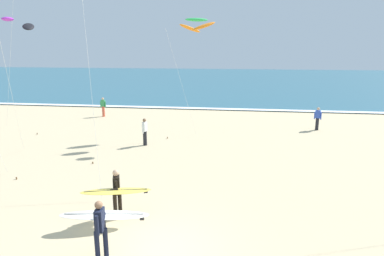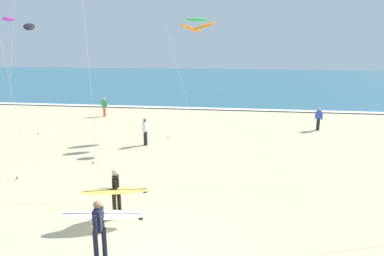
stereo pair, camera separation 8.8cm
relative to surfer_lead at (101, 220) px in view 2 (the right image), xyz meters
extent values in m
cube|color=#2D6075|center=(0.92, 52.26, -1.01)|extent=(160.00, 60.00, 0.08)
cube|color=white|center=(0.92, 22.56, -0.97)|extent=(160.00, 0.89, 0.01)
cylinder|color=black|center=(-0.06, -0.27, -0.61)|extent=(0.13, 0.13, 0.88)
cylinder|color=black|center=(0.10, -0.09, -0.61)|extent=(0.13, 0.13, 0.88)
cube|color=black|center=(0.02, -0.18, 0.13)|extent=(0.24, 0.36, 0.60)
cube|color=blue|center=(-0.08, -0.20, 0.17)|extent=(0.03, 0.20, 0.32)
sphere|color=brown|center=(0.02, -0.18, 0.55)|extent=(0.21, 0.21, 0.21)
cylinder|color=black|center=(0.05, -0.41, 0.09)|extent=(0.09, 0.09, 0.56)
cylinder|color=black|center=(-0.01, 0.04, 0.24)|extent=(0.09, 0.09, 0.26)
cylinder|color=black|center=(-0.07, 0.13, 0.11)|extent=(0.26, 0.11, 0.14)
ellipsoid|color=white|center=(-0.02, 0.17, 0.07)|extent=(2.51, 0.82, 0.11)
cube|color=#333333|center=(-0.02, 0.17, 0.11)|extent=(2.16, 0.27, 0.04)
cube|color=#262628|center=(1.01, 0.29, 0.00)|extent=(0.12, 0.03, 0.14)
cylinder|color=black|center=(-0.40, 1.94, -0.61)|extent=(0.13, 0.13, 0.88)
cylinder|color=black|center=(-0.31, 2.14, -0.61)|extent=(0.13, 0.13, 0.88)
cube|color=black|center=(-0.35, 2.04, 0.13)|extent=(0.30, 0.39, 0.60)
cube|color=white|center=(-0.45, 2.01, 0.17)|extent=(0.07, 0.19, 0.32)
sphere|color=tan|center=(-0.35, 2.04, 0.55)|extent=(0.21, 0.21, 0.21)
cylinder|color=black|center=(-0.28, 1.82, 0.24)|extent=(0.09, 0.09, 0.26)
cylinder|color=black|center=(-0.31, 1.72, 0.11)|extent=(0.26, 0.15, 0.14)
cylinder|color=black|center=(-0.43, 2.26, 0.09)|extent=(0.09, 0.09, 0.56)
ellipsoid|color=#EFD14C|center=(-0.24, 1.70, 0.07)|extent=(2.26, 1.17, 0.13)
cube|color=#333333|center=(-0.24, 1.70, 0.11)|extent=(1.86, 0.62, 0.06)
cube|color=#262628|center=(0.64, 1.99, 0.00)|extent=(0.12, 0.05, 0.14)
ellipsoid|color=black|center=(-7.42, 9.02, 5.55)|extent=(1.07, 1.28, 0.54)
ellipsoid|color=purple|center=(-8.21, 8.55, 5.90)|extent=(1.07, 1.27, 0.20)
cylinder|color=silver|center=(-7.05, 6.60, 2.25)|extent=(2.33, 3.92, 6.41)
cylinder|color=brown|center=(-5.89, 4.64, -1.00)|extent=(0.06, 0.06, 0.10)
ellipsoid|color=orange|center=(1.43, 11.98, 5.68)|extent=(1.49, 1.10, 0.63)
ellipsoid|color=green|center=(0.88, 13.00, 6.12)|extent=(1.49, 1.11, 0.20)
ellipsoid|color=orange|center=(0.33, 14.01, 5.68)|extent=(1.49, 1.10, 0.63)
cylinder|color=silver|center=(0.03, 12.53, 2.32)|extent=(1.71, 0.94, 6.54)
cylinder|color=brown|center=(-0.82, 12.07, -1.00)|extent=(0.06, 0.06, 0.10)
cylinder|color=silver|center=(-2.43, 5.07, 4.17)|extent=(2.09, 3.86, 10.25)
cylinder|color=brown|center=(-3.47, 6.99, -1.00)|extent=(0.06, 0.06, 0.10)
cylinder|color=silver|center=(-11.16, 12.62, 4.61)|extent=(3.29, 1.49, 11.13)
cylinder|color=brown|center=(-9.52, 11.89, -1.00)|extent=(0.06, 0.06, 0.10)
cylinder|color=black|center=(8.95, 15.67, -0.63)|extent=(0.22, 0.22, 0.84)
cube|color=#3351B7|center=(8.95, 15.67, 0.06)|extent=(0.37, 0.31, 0.54)
sphere|color=tan|center=(8.95, 15.67, 0.44)|extent=(0.20, 0.20, 0.20)
cylinder|color=#3351B7|center=(9.13, 15.57, -0.04)|extent=(0.08, 0.08, 0.50)
cylinder|color=#3351B7|center=(8.76, 15.78, -0.04)|extent=(0.08, 0.08, 0.50)
cylinder|color=black|center=(-1.80, 10.45, -0.63)|extent=(0.22, 0.22, 0.84)
cube|color=white|center=(-1.80, 10.45, 0.06)|extent=(0.24, 0.35, 0.54)
sphere|color=brown|center=(-1.80, 10.45, 0.44)|extent=(0.20, 0.20, 0.20)
cylinder|color=white|center=(-1.85, 10.25, -0.04)|extent=(0.08, 0.08, 0.50)
cylinder|color=white|center=(-1.76, 10.66, -0.04)|extent=(0.08, 0.08, 0.50)
cylinder|color=#D8593F|center=(-7.49, 18.09, -0.63)|extent=(0.22, 0.22, 0.84)
cube|color=#339351|center=(-7.49, 18.09, 0.06)|extent=(0.34, 0.21, 0.54)
sphere|color=tan|center=(-7.49, 18.09, 0.44)|extent=(0.20, 0.20, 0.20)
cylinder|color=#339351|center=(-7.29, 18.07, -0.04)|extent=(0.08, 0.08, 0.50)
cylinder|color=#339351|center=(-7.70, 18.11, -0.04)|extent=(0.08, 0.08, 0.50)
camera|label=1|loc=(3.48, -7.60, 4.47)|focal=31.06mm
camera|label=2|loc=(3.57, -7.58, 4.47)|focal=31.06mm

